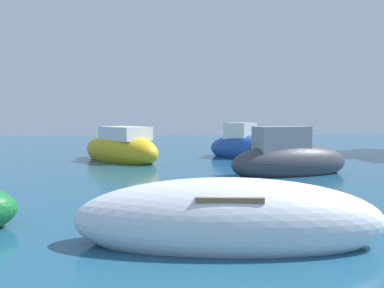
# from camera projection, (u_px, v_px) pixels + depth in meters

# --- Properties ---
(moored_boat_1) EXTENTS (4.13, 4.64, 2.09)m
(moored_boat_1) POSITION_uv_depth(u_px,v_px,m) (245.00, 148.00, 20.15)
(moored_boat_1) COLOR #1E479E
(moored_boat_1) RESTS_ON ground
(moored_boat_2) EXTENTS (4.82, 2.67, 2.05)m
(moored_boat_2) POSITION_uv_depth(u_px,v_px,m) (289.00, 160.00, 14.45)
(moored_boat_2) COLOR #3F3F47
(moored_boat_2) RESTS_ON ground
(moored_boat_3) EXTENTS (4.79, 5.20, 2.00)m
(moored_boat_3) POSITION_uv_depth(u_px,v_px,m) (121.00, 149.00, 18.80)
(moored_boat_3) COLOR gold
(moored_boat_3) RESTS_ON ground
(moored_boat_4) EXTENTS (5.19, 2.09, 1.42)m
(moored_boat_4) POSITION_uv_depth(u_px,v_px,m) (228.00, 221.00, 6.53)
(moored_boat_4) COLOR white
(moored_boat_4) RESTS_ON ground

